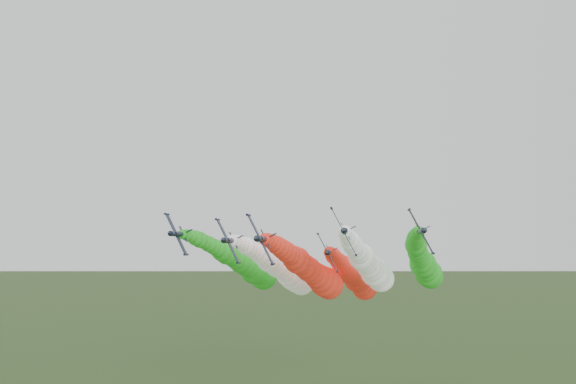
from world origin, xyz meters
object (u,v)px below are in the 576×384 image
object	(u,v)px
jet_inner_left	(283,270)
jet_outer_left	(244,264)
jet_lead	(311,272)
jet_trail	(353,276)
jet_outer_right	(424,263)
jet_inner_right	(369,265)

from	to	relation	value
jet_inner_left	jet_outer_left	world-z (taller)	jet_outer_left
jet_lead	jet_trail	bearing A→B (deg)	72.04
jet_outer_right	jet_trail	size ratio (longest dim) A/B	0.99
jet_inner_right	jet_outer_left	xyz separation A→B (m)	(-30.66, 10.83, -0.38)
jet_inner_right	jet_trail	xyz separation A→B (m)	(-3.73, 21.39, -3.61)
jet_inner_right	jet_outer_left	distance (m)	32.52
jet_lead	jet_outer_right	bearing A→B (deg)	26.75
jet_outer_left	jet_trail	bearing A→B (deg)	21.41
jet_lead	jet_outer_left	xyz separation A→B (m)	(-18.26, 16.18, 0.96)
jet_trail	jet_outer_right	bearing A→B (deg)	-40.34
jet_inner_left	jet_trail	distance (m)	22.80
jet_inner_right	jet_outer_left	size ratio (longest dim) A/B	0.99
jet_inner_right	jet_outer_left	world-z (taller)	jet_inner_right
jet_lead	jet_outer_left	bearing A→B (deg)	138.46
jet_inner_right	jet_outer_right	bearing A→B (deg)	29.85
jet_outer_right	jet_inner_left	bearing A→B (deg)	-176.98
jet_inner_right	jet_trail	bearing A→B (deg)	99.89
jet_outer_left	jet_inner_left	bearing A→B (deg)	-26.16
jet_trail	jet_inner_right	bearing A→B (deg)	-80.11
jet_lead	jet_outer_right	distance (m)	28.27
jet_inner_right	jet_trail	world-z (taller)	jet_inner_right
jet_outer_left	jet_outer_right	bearing A→B (deg)	-4.58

